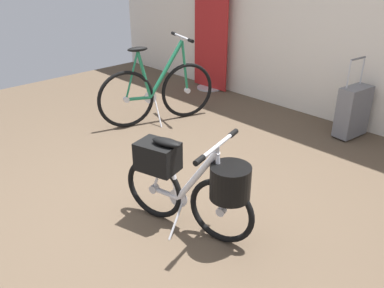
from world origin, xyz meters
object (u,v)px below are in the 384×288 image
(rolling_suitcase, at_px, (353,111))
(floor_banner_stand, at_px, (211,36))
(display_bike_left, at_px, (157,91))
(folding_bike_foreground, at_px, (192,181))

(rolling_suitcase, bearing_deg, floor_banner_stand, 176.44)
(floor_banner_stand, height_order, display_bike_left, floor_banner_stand)
(floor_banner_stand, height_order, rolling_suitcase, floor_banner_stand)
(display_bike_left, xyz_separation_m, rolling_suitcase, (1.72, 1.19, -0.08))
(floor_banner_stand, bearing_deg, display_bike_left, -71.03)
(folding_bike_foreground, distance_m, rolling_suitcase, 2.30)
(floor_banner_stand, relative_size, rolling_suitcase, 1.98)
(display_bike_left, bearing_deg, rolling_suitcase, 34.70)
(rolling_suitcase, bearing_deg, display_bike_left, -145.30)
(floor_banner_stand, relative_size, display_bike_left, 1.25)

